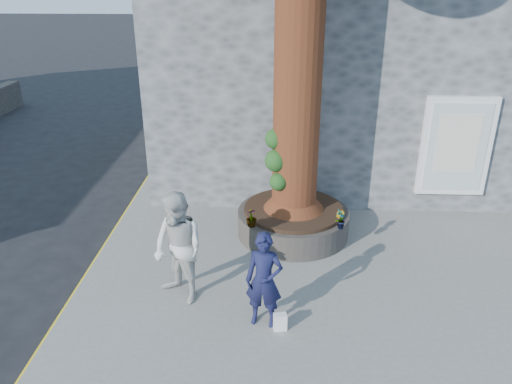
{
  "coord_description": "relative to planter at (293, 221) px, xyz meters",
  "views": [
    {
      "loc": [
        0.43,
        -7.26,
        5.2
      ],
      "look_at": [
        0.04,
        1.57,
        1.25
      ],
      "focal_mm": 35.0,
      "sensor_mm": 36.0,
      "label": 1
    }
  ],
  "objects": [
    {
      "name": "plant_c",
      "position": [
        -0.82,
        -0.85,
        0.49
      ],
      "size": [
        0.27,
        0.27,
        0.37
      ],
      "primitive_type": "imported",
      "rotation": [
        0.0,
        0.0,
        3.57
      ],
      "color": "gray",
      "rests_on": "planter"
    },
    {
      "name": "plant_a",
      "position": [
        0.85,
        -0.85,
        0.5
      ],
      "size": [
        0.23,
        0.25,
        0.39
      ],
      "primitive_type": "imported",
      "rotation": [
        0.0,
        0.0,
        0.94
      ],
      "color": "gray",
      "rests_on": "planter"
    },
    {
      "name": "woman",
      "position": [
        -1.93,
        -2.34,
        0.66
      ],
      "size": [
        1.18,
        1.15,
        1.91
      ],
      "primitive_type": "imported",
      "rotation": [
        0.0,
        0.0,
        -0.7
      ],
      "color": "beige",
      "rests_on": "pavement"
    },
    {
      "name": "planter",
      "position": [
        0.0,
        0.0,
        0.0
      ],
      "size": [
        2.3,
        2.3,
        0.6
      ],
      "color": "black",
      "rests_on": "pavement"
    },
    {
      "name": "stone_shop",
      "position": [
        1.7,
        5.2,
        2.75
      ],
      "size": [
        10.3,
        8.3,
        6.3
      ],
      "color": "#4C4E51",
      "rests_on": "ground"
    },
    {
      "name": "man",
      "position": [
        -0.53,
        -2.93,
        0.49
      ],
      "size": [
        0.63,
        0.46,
        1.57
      ],
      "primitive_type": "imported",
      "rotation": [
        0.0,
        0.0,
        -0.17
      ],
      "color": "#151739",
      "rests_on": "pavement"
    },
    {
      "name": "ground",
      "position": [
        -0.8,
        -2.0,
        -0.41
      ],
      "size": [
        120.0,
        120.0,
        0.0
      ],
      "primitive_type": "plane",
      "color": "black",
      "rests_on": "ground"
    },
    {
      "name": "yellow_line",
      "position": [
        -3.85,
        -1.0,
        -0.41
      ],
      "size": [
        0.1,
        30.0,
        0.01
      ],
      "primitive_type": "cube",
      "color": "yellow",
      "rests_on": "ground"
    },
    {
      "name": "pavement",
      "position": [
        0.7,
        -1.0,
        -0.35
      ],
      "size": [
        9.0,
        8.0,
        0.12
      ],
      "primitive_type": "cube",
      "color": "slate",
      "rests_on": "ground"
    },
    {
      "name": "plant_b",
      "position": [
        0.85,
        -0.85,
        0.48
      ],
      "size": [
        0.26,
        0.26,
        0.35
      ],
      "primitive_type": "imported",
      "rotation": [
        0.0,
        0.0,
        2.25
      ],
      "color": "gray",
      "rests_on": "planter"
    },
    {
      "name": "plant_d",
      "position": [
        0.18,
        0.85,
        0.46
      ],
      "size": [
        0.27,
        0.29,
        0.3
      ],
      "primitive_type": "imported",
      "rotation": [
        0.0,
        0.0,
        4.83
      ],
      "color": "gray",
      "rests_on": "planter"
    },
    {
      "name": "shopping_bag",
      "position": [
        -0.27,
        -3.09,
        -0.15
      ],
      "size": [
        0.22,
        0.16,
        0.28
      ],
      "primitive_type": "cube",
      "rotation": [
        0.0,
        0.0,
        0.19
      ],
      "color": "white",
      "rests_on": "pavement"
    }
  ]
}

